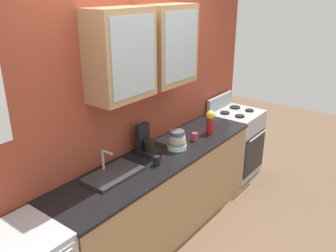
{
  "coord_description": "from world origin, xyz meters",
  "views": [
    {
      "loc": [
        -2.46,
        -1.96,
        2.43
      ],
      "look_at": [
        0.11,
        0.0,
        1.16
      ],
      "focal_mm": 38.23,
      "sensor_mm": 36.0,
      "label": 1
    }
  ],
  "objects": [
    {
      "name": "bowl_stack",
      "position": [
        0.22,
        -0.03,
        0.98
      ],
      "size": [
        0.2,
        0.2,
        0.19
      ],
      "color": "white",
      "rests_on": "counter"
    },
    {
      "name": "stove_range",
      "position": [
        1.61,
        0.0,
        0.45
      ],
      "size": [
        0.63,
        0.61,
        1.07
      ],
      "color": "#ADAFB5",
      "rests_on": "ground_plane"
    },
    {
      "name": "back_wall_unit",
      "position": [
        -0.01,
        0.32,
        1.44
      ],
      "size": [
        4.07,
        0.41,
        2.63
      ],
      "color": "#993D28",
      "rests_on": "ground_plane"
    },
    {
      "name": "sink_faucet",
      "position": [
        -0.57,
        0.08,
        0.91
      ],
      "size": [
        0.51,
        0.3,
        0.22
      ],
      "color": "#2D2D30",
      "rests_on": "counter"
    },
    {
      "name": "vase",
      "position": [
        0.79,
        -0.07,
        1.03
      ],
      "size": [
        0.1,
        0.1,
        0.26
      ],
      "color": "#B21E1E",
      "rests_on": "counter"
    },
    {
      "name": "coffee_maker",
      "position": [
        -0.03,
        0.17,
        1.0
      ],
      "size": [
        0.17,
        0.2,
        0.29
      ],
      "color": "black",
      "rests_on": "counter"
    },
    {
      "name": "ground_plane",
      "position": [
        0.0,
        0.0,
        0.0
      ],
      "size": [
        10.0,
        10.0,
        0.0
      ],
      "primitive_type": "plane",
      "color": "brown"
    },
    {
      "name": "counter",
      "position": [
        0.0,
        0.0,
        0.45
      ],
      "size": [
        2.54,
        0.63,
        0.89
      ],
      "color": "#A87F56",
      "rests_on": "ground_plane"
    },
    {
      "name": "cup_near_sink",
      "position": [
        -0.18,
        -0.09,
        0.93
      ],
      "size": [
        0.1,
        0.07,
        0.09
      ],
      "color": "black",
      "rests_on": "counter"
    },
    {
      "name": "cup_near_bowls",
      "position": [
        0.51,
        -0.06,
        0.93
      ],
      "size": [
        0.1,
        0.07,
        0.08
      ],
      "color": "#993838",
      "rests_on": "counter"
    }
  ]
}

